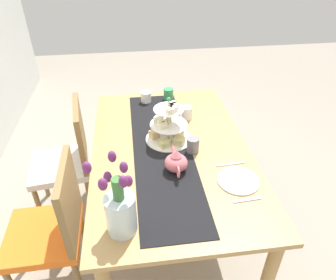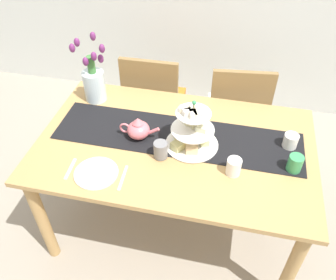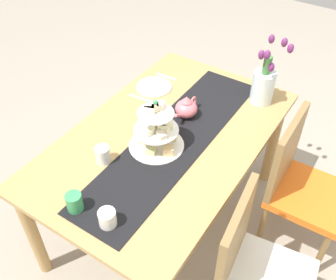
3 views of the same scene
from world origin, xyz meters
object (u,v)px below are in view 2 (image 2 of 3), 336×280
chair_right (237,111)px  mug_grey (161,150)px  cream_jug (290,141)px  mug_white_text (234,167)px  tiered_cake_stand (191,132)px  fork_left (70,169)px  knife_left (123,178)px  dinner_plate_left (96,173)px  chair_left (154,100)px  teapot (138,129)px  dining_table (175,155)px  tulip_vase (94,81)px  mug_orange (295,164)px

chair_right → mug_grey: size_ratio=9.58×
cream_jug → mug_white_text: size_ratio=0.89×
tiered_cake_stand → fork_left: (-0.59, -0.33, -0.09)m
chair_right → cream_jug: chair_right is taller
chair_right → cream_jug: (0.31, -0.61, 0.29)m
knife_left → mug_white_text: bearing=16.3°
dinner_plate_left → fork_left: (-0.15, 0.00, -0.00)m
chair_left → knife_left: 1.07m
teapot → fork_left: (-0.28, -0.32, -0.06)m
cream_jug → knife_left: size_ratio=0.50×
fork_left → knife_left: same height
dining_table → mug_grey: bearing=-113.2°
knife_left → mug_white_text: (0.55, 0.16, 0.04)m
cream_jug → fork_left: 1.21m
tiered_cake_stand → fork_left: 0.68m
cream_jug → dining_table: bearing=-170.4°
chair_left → tiered_cake_stand: bearing=-60.3°
mug_white_text → cream_jug: bearing=42.9°
tulip_vase → mug_grey: tulip_vase is taller
mug_white_text → chair_left: bearing=126.8°
mug_grey → fork_left: bearing=-156.1°
tulip_vase → cream_jug: size_ratio=4.91×
mug_grey → mug_white_text: bearing=-5.2°
dinner_plate_left → mug_white_text: mug_white_text is taller
mug_white_text → fork_left: bearing=-169.2°
tulip_vase → mug_grey: size_ratio=4.39×
cream_jug → knife_left: cream_jug is taller
knife_left → mug_grey: 0.25m
fork_left → tiered_cake_stand: bearing=29.0°
mug_orange → tulip_vase: bearing=162.9°
cream_jug → fork_left: cream_jug is taller
tiered_cake_stand → knife_left: bearing=-132.4°
mug_white_text → teapot: bearing=163.5°
mug_orange → cream_jug: bearing=94.8°
dining_table → mug_white_text: (0.34, -0.16, 0.15)m
tulip_vase → cream_jug: bearing=-9.3°
tiered_cake_stand → dinner_plate_left: (-0.44, -0.33, -0.09)m
teapot → dinner_plate_left: bearing=-112.7°
knife_left → chair_right: bearing=62.8°
dining_table → chair_right: 0.80m
chair_left → cream_jug: 1.16m
dining_table → tulip_vase: bearing=152.6°
mug_grey → chair_right: bearing=65.7°
tulip_vase → mug_white_text: size_ratio=4.39×
mug_grey → dining_table: bearing=66.8°
cream_jug → fork_left: (-1.13, -0.43, -0.04)m
fork_left → knife_left: size_ratio=0.88×
dinner_plate_left → fork_left: size_ratio=1.53×
tiered_cake_stand → mug_white_text: (0.25, -0.17, -0.05)m
tulip_vase → knife_left: 0.76m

